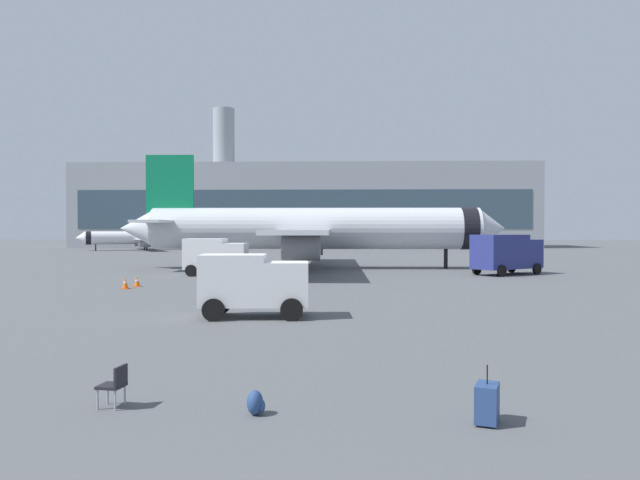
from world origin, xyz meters
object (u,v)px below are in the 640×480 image
(fuel_truck, at_px, (506,252))
(rolling_suitcase, at_px, (487,403))
(service_truck, at_px, (215,255))
(traveller_backpack, at_px, (256,403))
(airplane_taxiing, at_px, (139,238))
(safety_cone_far, at_px, (125,283))
(safety_cone_mid, at_px, (137,281))
(gate_chair, at_px, (115,383))
(airplane_at_gate, at_px, (313,229))
(cargo_van, at_px, (253,282))
(safety_cone_near, at_px, (197,271))

(fuel_truck, bearing_deg, rolling_suitcase, -106.02)
(service_truck, bearing_deg, traveller_backpack, -77.11)
(fuel_truck, height_order, rolling_suitcase, fuel_truck)
(airplane_taxiing, xyz_separation_m, safety_cone_far, (21.41, -66.59, -1.79))
(safety_cone_mid, height_order, gate_chair, gate_chair)
(airplane_at_gate, xyz_separation_m, traveller_backpack, (0.74, -43.73, -3.42))
(fuel_truck, bearing_deg, cargo_van, -125.52)
(service_truck, height_order, cargo_van, service_truck)
(fuel_truck, distance_m, traveller_backpack, 39.65)
(rolling_suitcase, distance_m, traveller_backpack, 4.42)
(cargo_van, relative_size, rolling_suitcase, 4.10)
(service_truck, height_order, gate_chair, service_truck)
(airplane_taxiing, relative_size, cargo_van, 4.32)
(cargo_van, xyz_separation_m, safety_cone_far, (-9.43, 11.48, -1.12))
(gate_chair, bearing_deg, service_truck, 98.35)
(airplane_at_gate, height_order, cargo_van, airplane_at_gate)
(traveller_backpack, height_order, gate_chair, gate_chair)
(cargo_van, height_order, traveller_backpack, cargo_van)
(service_truck, distance_m, gate_chair, 35.09)
(airplane_taxiing, bearing_deg, safety_cone_far, -72.18)
(airplane_at_gate, relative_size, gate_chair, 41.42)
(airplane_at_gate, distance_m, fuel_truck, 17.39)
(cargo_van, height_order, safety_cone_near, cargo_van)
(safety_cone_mid, relative_size, safety_cone_far, 0.96)
(airplane_at_gate, bearing_deg, rolling_suitcase, -83.37)
(airplane_taxiing, bearing_deg, gate_chair, -71.80)
(airplane_taxiing, relative_size, safety_cone_mid, 29.85)
(fuel_truck, relative_size, gate_chair, 7.31)
(safety_cone_mid, bearing_deg, fuel_truck, 22.20)
(safety_cone_near, bearing_deg, airplane_taxiing, 112.55)
(safety_cone_near, xyz_separation_m, safety_cone_far, (-1.92, -10.43, -0.00))
(airplane_at_gate, distance_m, safety_cone_far, 22.28)
(service_truck, distance_m, safety_cone_mid, 9.71)
(airplane_taxiing, xyz_separation_m, service_truck, (24.70, -55.92, -0.51))
(safety_cone_near, xyz_separation_m, gate_chair, (6.47, -34.46, 0.16))
(airplane_at_gate, xyz_separation_m, safety_cone_mid, (-10.39, -17.76, -3.34))
(airplane_at_gate, distance_m, rolling_suitcase, 44.54)
(cargo_van, relative_size, safety_cone_far, 6.67)
(service_truck, bearing_deg, gate_chair, -81.65)
(safety_cone_near, height_order, safety_cone_far, safety_cone_near)
(service_truck, relative_size, gate_chair, 5.65)
(airplane_taxiing, distance_m, safety_cone_far, 69.97)
(service_truck, height_order, safety_cone_mid, service_truck)
(service_truck, distance_m, fuel_truck, 23.11)
(gate_chair, bearing_deg, airplane_at_gate, 87.10)
(gate_chair, bearing_deg, safety_cone_mid, 107.76)
(service_truck, xyz_separation_m, safety_cone_near, (-1.38, -0.25, -1.27))
(rolling_suitcase, relative_size, traveller_backpack, 2.29)
(rolling_suitcase, xyz_separation_m, gate_chair, (-7.33, 0.78, 0.11))
(safety_cone_far, xyz_separation_m, rolling_suitcase, (15.72, -24.81, 0.06))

